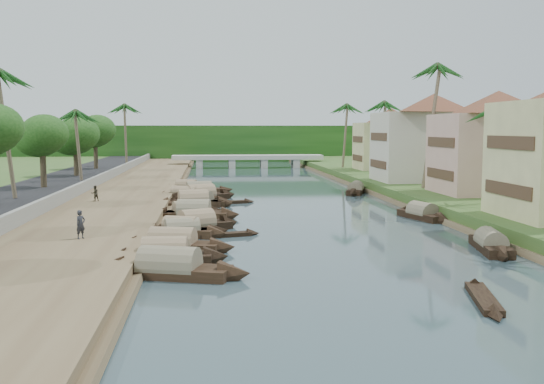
{
  "coord_description": "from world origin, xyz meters",
  "views": [
    {
      "loc": [
        -7.27,
        -41.12,
        7.35
      ],
      "look_at": [
        -1.98,
        9.49,
        2.0
      ],
      "focal_mm": 40.0,
      "sensor_mm": 36.0,
      "label": 1
    }
  ],
  "objects": [
    {
      "name": "ground",
      "position": [
        0.0,
        0.0,
        0.0
      ],
      "size": [
        220.0,
        220.0,
        0.0
      ],
      "primitive_type": "plane",
      "color": "#33474D",
      "rests_on": "ground"
    },
    {
      "name": "left_bank",
      "position": [
        -16.0,
        20.0,
        0.4
      ],
      "size": [
        10.0,
        180.0,
        0.8
      ],
      "primitive_type": "cube",
      "color": "brown",
      "rests_on": "ground"
    },
    {
      "name": "right_bank",
      "position": [
        19.0,
        20.0,
        0.6
      ],
      "size": [
        16.0,
        180.0,
        1.2
      ],
      "primitive_type": "cube",
      "color": "#345522",
      "rests_on": "ground"
    },
    {
      "name": "road",
      "position": [
        -24.5,
        20.0,
        0.7
      ],
      "size": [
        8.0,
        180.0,
        1.4
      ],
      "primitive_type": "cube",
      "color": "black",
      "rests_on": "ground"
    },
    {
      "name": "retaining_wall",
      "position": [
        -20.2,
        20.0,
        1.35
      ],
      "size": [
        0.4,
        180.0,
        1.1
      ],
      "primitive_type": "cube",
      "color": "slate",
      "rests_on": "left_bank"
    },
    {
      "name": "treeline",
      "position": [
        0.0,
        100.0,
        4.0
      ],
      "size": [
        120.0,
        14.0,
        8.0
      ],
      "color": "#163E10",
      "rests_on": "ground"
    },
    {
      "name": "bridge",
      "position": [
        0.0,
        72.0,
        1.72
      ],
      "size": [
        28.0,
        4.0,
        2.4
      ],
      "color": "#AFAEA4",
      "rests_on": "ground"
    },
    {
      "name": "building_mid",
      "position": [
        19.99,
        14.0,
        6.13
      ],
      "size": [
        14.11,
        14.11,
        9.7
      ],
      "color": "#CBA18F",
      "rests_on": "right_bank"
    },
    {
      "name": "building_far",
      "position": [
        18.99,
        28.0,
        6.38
      ],
      "size": [
        15.59,
        15.59,
        10.2
      ],
      "color": "beige",
      "rests_on": "right_bank"
    },
    {
      "name": "building_distant",
      "position": [
        19.99,
        48.0,
        5.88
      ],
      "size": [
        12.62,
        12.62,
        9.2
      ],
      "color": "beige",
      "rests_on": "right_bank"
    },
    {
      "name": "sampan_0",
      "position": [
        -9.27,
        -11.27,
        0.42
      ],
      "size": [
        8.65,
        4.15,
        2.24
      ],
      "rotation": [
        0.0,
        0.0,
        -0.3
      ],
      "color": "black",
      "rests_on": "ground"
    },
    {
      "name": "sampan_1",
      "position": [
        -9.72,
        -8.2,
        0.41
      ],
      "size": [
        7.18,
        1.99,
        2.14
      ],
      "rotation": [
        0.0,
        0.0,
        -0.03
      ],
      "color": "black",
      "rests_on": "ground"
    },
    {
      "name": "sampan_2",
      "position": [
        -9.48,
        -4.89,
        0.41
      ],
      "size": [
        8.0,
        3.33,
        2.09
      ],
      "rotation": [
        0.0,
        0.0,
        -0.23
      ],
      "color": "black",
      "rests_on": "ground"
    },
    {
      "name": "sampan_3",
      "position": [
        -9.12,
        -0.35,
        0.4
      ],
      "size": [
        6.77,
        2.81,
        1.84
      ],
      "rotation": [
        0.0,
        0.0,
        0.23
      ],
      "color": "black",
      "rests_on": "ground"
    },
    {
      "name": "sampan_4",
      "position": [
        -9.2,
        0.2,
        0.41
      ],
      "size": [
        6.73,
        3.56,
        1.93
      ],
      "rotation": [
        0.0,
        0.0,
        -0.34
      ],
      "color": "black",
      "rests_on": "ground"
    },
    {
      "name": "sampan_5",
      "position": [
        -8.21,
        2.58,
        0.42
      ],
      "size": [
        7.02,
        4.56,
        2.23
      ],
      "rotation": [
        0.0,
        0.0,
        0.45
      ],
      "color": "black",
      "rests_on": "ground"
    },
    {
      "name": "sampan_6",
      "position": [
        -8.52,
        8.43,
        0.42
      ],
      "size": [
        7.9,
        2.87,
        2.3
      ],
      "rotation": [
        0.0,
        0.0,
        -0.14
      ],
      "color": "black",
      "rests_on": "ground"
    },
    {
      "name": "sampan_7",
      "position": [
        -9.08,
        9.38,
        0.41
      ],
      "size": [
        6.95,
        3.27,
        1.87
      ],
      "rotation": [
        0.0,
        0.0,
        0.29
      ],
      "color": "black",
      "rests_on": "ground"
    },
    {
      "name": "sampan_8",
      "position": [
        -8.77,
        15.72,
        0.42
      ],
      "size": [
        8.14,
        3.19,
        2.43
      ],
      "rotation": [
        0.0,
        0.0,
        0.17
      ],
      "color": "black",
      "rests_on": "ground"
    },
    {
      "name": "sampan_9",
      "position": [
        -8.29,
        16.85,
        0.41
      ],
      "size": [
        7.34,
        4.85,
        1.95
      ],
      "rotation": [
        0.0,
        0.0,
        -0.49
      ],
      "color": "black",
      "rests_on": "ground"
    },
    {
      "name": "sampan_10",
      "position": [
        -9.82,
        21.4,
        0.41
      ],
      "size": [
        7.61,
        3.54,
        2.08
      ],
      "rotation": [
        0.0,
        0.0,
        -0.28
      ],
      "color": "black",
      "rests_on": "ground"
    },
    {
      "name": "sampan_11",
      "position": [
        -8.17,
        21.81,
        0.42
      ],
      "size": [
        8.23,
        4.98,
        2.34
      ],
      "rotation": [
        0.0,
        0.0,
        0.42
      ],
      "color": "black",
      "rests_on": "ground"
    },
    {
      "name": "sampan_12",
      "position": [
        -8.4,
        27.75,
        0.41
      ],
      "size": [
        8.22,
        2.93,
        1.96
      ],
      "rotation": [
        0.0,
        0.0,
        0.19
      ],
      "color": "black",
      "rests_on": "ground"
    },
    {
      "name": "sampan_13",
      "position": [
        -9.92,
        30.15,
        0.41
      ],
      "size": [
        7.03,
        3.27,
        1.93
      ],
      "rotation": [
        0.0,
        0.0,
        -0.28
      ],
      "color": "black",
      "rests_on": "ground"
    },
    {
      "name": "sampan_14",
      "position": [
        9.57,
        -6.81,
        0.4
      ],
      "size": [
        2.76,
        7.38,
        1.82
      ],
      "rotation": [
        0.0,
        0.0,
        1.37
      ],
      "color": "black",
      "rests_on": "ground"
    },
    {
      "name": "sampan_15",
      "position": [
        10.01,
        6.16,
        0.41
      ],
      "size": [
        3.26,
        7.26,
        1.95
      ],
      "rotation": [
        0.0,
        0.0,
        1.83
      ],
      "color": "black",
      "rests_on": "ground"
    },
    {
      "name": "sampan_16",
      "position": [
        9.33,
        25.93,
        0.41
      ],
      "size": [
        4.06,
        7.78,
        1.94
      ],
      "rotation": [
        0.0,
        0.0,
        1.21
      ],
      "color": "black",
      "rests_on": "ground"
    },
    {
      "name": "canoe_0",
      "position": [
        4.34,
        -16.98,
        0.1
      ],
      "size": [
        2.35,
        6.27,
        0.83
      ],
      "rotation": [
        0.0,
        0.0,
        1.32
      ],
      "color": "black",
      "rests_on": "ground"
    },
    {
      "name": "canoe_1",
      "position": [
        -6.24,
        -0.32,
        0.1
      ],
      "size": [
        5.06,
        2.05,
        0.81
      ],
      "rotation": [
        0.0,
        0.0,
        0.26
      ],
      "color": "black",
      "rests_on": "ground"
    },
    {
      "name": "canoe_2",
      "position": [
        -5.44,
        18.0,
        0.1
      ],
      "size": [
        5.47,
        1.93,
        0.79
      ],
      "rotation": [
        0.0,
        0.0,
        0.22
      ],
      "color": "black",
      "rests_on": "ground"
    },
    {
      "name": "palm_1",
      "position": [
        16.0,
        6.42,
        8.97
      ],
      "size": [
        3.2,
        3.2,
        9.49
      ],
      "color": "#74654D",
      "rests_on": "ground"
    },
    {
      "name": "palm_2",
      "position": [
        15.0,
        19.05,
        13.35
      ],
      "size": [
        3.2,
        3.2,
        14.01
      ],
      "color": "#74654D",
      "rests_on": "ground"
    },
    {
      "name": "palm_3",
      "position": [
        16.0,
        39.93,
        10.61
      ],
      "size": [
        3.2,
        3.2,
        11.18
      ],
      "color": "#74654D",
      "rests_on": "ground"
    },
    {
      "name": "palm_5",
      "position": [
        -24.0,
        12.32,
        11.79
      ],
      "size": [
        3.2,
        3.2,
        12.19
      ],
      "color": "#74654D",
      "rests_on": "ground"
    },
    {
      "name": "palm_6",
      "position": [
        -22.0,
        30.27,
        9.07
      ],
      "size": [
        3.2,
        3.2,
        9.39
      ],
      "color": "#74654D",
      "rests_on": "ground"
    },
    {
      "name": "palm_7",
      "position": [
        14.0,
        53.07,
        10.74
      ],
      "size": [
        3.2,
        3.2,
        11.32
      ],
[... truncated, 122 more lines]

